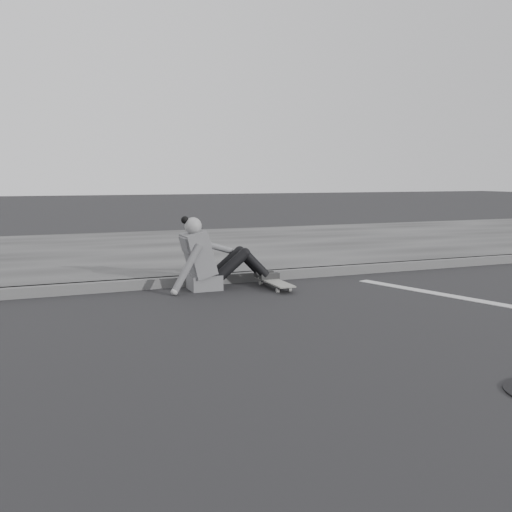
{
  "coord_description": "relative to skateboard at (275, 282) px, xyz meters",
  "views": [
    {
      "loc": [
        -1.56,
        -4.12,
        1.32
      ],
      "look_at": [
        0.63,
        1.38,
        0.5
      ],
      "focal_mm": 40.0,
      "sensor_mm": 36.0,
      "label": 1
    }
  ],
  "objects": [
    {
      "name": "ground",
      "position": [
        -1.13,
        -2.03,
        -0.07
      ],
      "size": [
        80.0,
        80.0,
        0.0
      ],
      "primitive_type": "plane",
      "color": "black",
      "rests_on": "ground"
    },
    {
      "name": "seated_woman",
      "position": [
        -0.73,
        0.25,
        0.29
      ],
      "size": [
        1.38,
        0.46,
        0.88
      ],
      "color": "#565658",
      "rests_on": "ground"
    },
    {
      "name": "curb",
      "position": [
        -1.13,
        0.55,
        -0.01
      ],
      "size": [
        24.0,
        0.16,
        0.12
      ],
      "primitive_type": "cube",
      "color": "#4A4A4A",
      "rests_on": "ground"
    },
    {
      "name": "skateboard",
      "position": [
        0.0,
        0.0,
        0.0
      ],
      "size": [
        0.2,
        0.78,
        0.09
      ],
      "color": "gray",
      "rests_on": "ground"
    },
    {
      "name": "sidewalk",
      "position": [
        -1.13,
        3.57,
        -0.01
      ],
      "size": [
        24.0,
        6.0,
        0.12
      ],
      "primitive_type": "cube",
      "color": "#363636",
      "rests_on": "ground"
    }
  ]
}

